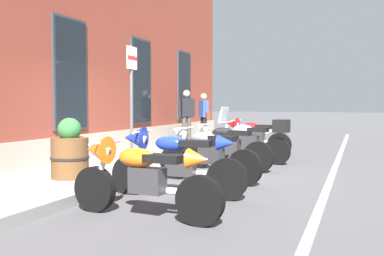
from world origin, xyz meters
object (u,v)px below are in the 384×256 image
Objects in this scene: motorcycle_black_naked at (227,147)px; motorcycle_silver_touring at (252,140)px; motorcycle_red_sport at (252,135)px; pedestrian_dark_jacket at (187,113)px; motorcycle_blue_sport at (172,159)px; motorcycle_grey_naked at (208,155)px; barrel_planter at (70,153)px; parking_sign at (132,89)px; pedestrian_blue_top at (204,114)px; motorcycle_orange_sport at (138,174)px.

motorcycle_silver_touring reaches higher than motorcycle_black_naked.
motorcycle_red_sport is 3.01m from pedestrian_dark_jacket.
motorcycle_silver_touring reaches higher than motorcycle_blue_sport.
motorcycle_blue_sport is 1.06× the size of motorcycle_black_naked.
barrel_planter reaches higher than motorcycle_grey_naked.
parking_sign reaches higher than motorcycle_black_naked.
pedestrian_blue_top is 1.58× the size of barrel_planter.
motorcycle_orange_sport reaches higher than motorcycle_black_naked.
motorcycle_blue_sport reaches higher than motorcycle_black_naked.
barrel_planter reaches higher than motorcycle_black_naked.
motorcycle_black_naked is at bearing 1.10° from motorcycle_orange_sport.
pedestrian_dark_jacket is at bearing 17.68° from motorcycle_orange_sport.
pedestrian_dark_jacket is 5.86m from parking_sign.
motorcycle_orange_sport is 9.02m from pedestrian_dark_jacket.
pedestrian_blue_top is (8.22, 2.37, 0.49)m from motorcycle_blue_sport.
pedestrian_dark_jacket reaches higher than motorcycle_orange_sport.
motorcycle_red_sport is 5.97m from barrel_planter.
pedestrian_dark_jacket reaches higher than pedestrian_blue_top.
pedestrian_blue_top is at bearing 7.05° from parking_sign.
parking_sign is 1.89m from barrel_planter.
parking_sign is (-1.35, 1.56, 1.23)m from motorcycle_black_naked.
motorcycle_grey_naked is 2.43m from barrel_planter.
motorcycle_grey_naked is at bearing 176.92° from motorcycle_silver_touring.
pedestrian_blue_top is at bearing 16.10° from motorcycle_blue_sport.
motorcycle_orange_sport is 3.49m from parking_sign.
pedestrian_dark_jacket is 7.24m from barrel_planter.
pedestrian_blue_top is at bearing 2.96° from barrel_planter.
pedestrian_blue_top is (9.51, 2.46, 0.52)m from motorcycle_orange_sport.
motorcycle_silver_touring reaches higher than barrel_planter.
pedestrian_dark_jacket is at bearing 31.24° from motorcycle_black_naked.
pedestrian_blue_top reaches higher than motorcycle_grey_naked.
motorcycle_red_sport is at bearing -120.86° from pedestrian_dark_jacket.
pedestrian_dark_jacket is at bearing 24.98° from motorcycle_grey_naked.
motorcycle_red_sport reaches higher than motorcycle_black_naked.
motorcycle_red_sport is (1.52, 0.36, 0.01)m from motorcycle_silver_touring.
motorcycle_orange_sport is 2.47m from barrel_planter.
motorcycle_grey_naked is at bearing -155.02° from pedestrian_dark_jacket.
motorcycle_black_naked reaches higher than motorcycle_grey_naked.
motorcycle_blue_sport is 4.27m from motorcycle_silver_touring.
motorcycle_blue_sport is 1.05× the size of motorcycle_red_sport.
motorcycle_blue_sport is 1.42m from motorcycle_grey_naked.
motorcycle_black_naked is 1.99× the size of barrel_planter.
pedestrian_blue_top is (3.96, 2.62, 0.51)m from motorcycle_silver_touring.
parking_sign reaches higher than barrel_planter.
motorcycle_orange_sport is 2.70m from motorcycle_grey_naked.
parking_sign reaches higher than motorcycle_silver_touring.
motorcycle_blue_sport is 7.78m from pedestrian_dark_jacket.
motorcycle_silver_touring is (4.26, -0.24, -0.02)m from motorcycle_blue_sport.
parking_sign reaches higher than motorcycle_orange_sport.
motorcycle_silver_touring is at bearing -3.08° from motorcycle_grey_naked.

